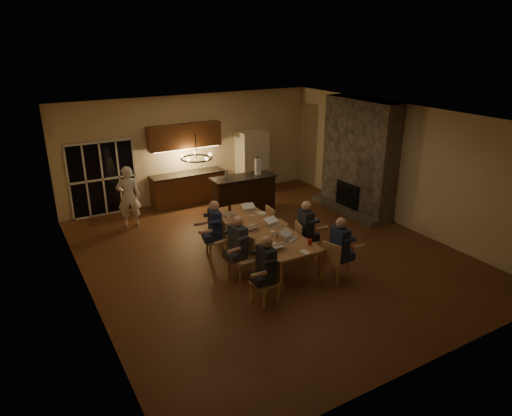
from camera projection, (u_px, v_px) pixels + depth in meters
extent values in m
plane|color=brown|center=(269.00, 254.00, 10.71)|extent=(9.00, 9.00, 0.00)
cube|color=beige|center=(191.00, 148.00, 13.80)|extent=(8.00, 0.04, 3.20)
cube|color=beige|center=(81.00, 224.00, 8.26)|extent=(0.04, 9.00, 3.20)
cube|color=beige|center=(399.00, 165.00, 12.02)|extent=(0.04, 9.00, 3.20)
cube|color=white|center=(270.00, 116.00, 9.57)|extent=(8.00, 9.00, 0.04)
cube|color=black|center=(103.00, 179.00, 12.69)|extent=(1.86, 0.08, 2.10)
cube|color=#6A6053|center=(359.00, 157.00, 12.84)|extent=(0.58, 2.50, 3.20)
cube|color=beige|center=(252.00, 162.00, 14.60)|extent=(0.90, 0.68, 2.00)
cube|color=#AB7A44|center=(261.00, 243.00, 10.39)|extent=(1.10, 3.24, 0.75)
cube|color=black|center=(244.00, 195.00, 13.02)|extent=(1.87, 0.78, 1.08)
imported|color=white|center=(129.00, 197.00, 11.97)|extent=(0.67, 0.51, 1.66)
torus|color=black|center=(196.00, 158.00, 8.13)|extent=(0.56, 0.56, 0.03)
cylinder|color=white|center=(272.00, 234.00, 9.83)|extent=(0.08, 0.08, 0.10)
cylinder|color=white|center=(252.00, 217.00, 10.71)|extent=(0.08, 0.08, 0.10)
cylinder|color=white|center=(229.00, 217.00, 10.73)|extent=(0.08, 0.08, 0.10)
cylinder|color=#B31D0B|center=(310.00, 242.00, 9.41)|extent=(0.09, 0.09, 0.12)
cylinder|color=#B31D0B|center=(238.00, 224.00, 10.30)|extent=(0.08, 0.08, 0.12)
cylinder|color=#B2B2B7|center=(277.00, 236.00, 9.71)|extent=(0.06, 0.06, 0.12)
cylinder|color=#3F0F0C|center=(230.00, 208.00, 11.25)|extent=(0.07, 0.07, 0.12)
cylinder|color=white|center=(285.00, 233.00, 9.98)|extent=(0.26, 0.26, 0.02)
cylinder|color=white|center=(271.00, 244.00, 9.44)|extent=(0.25, 0.25, 0.02)
cylinder|color=white|center=(262.00, 213.00, 11.07)|extent=(0.22, 0.22, 0.02)
cube|color=white|center=(305.00, 252.00, 9.09)|extent=(0.17, 0.21, 0.01)
cylinder|color=#99999E|center=(227.00, 175.00, 12.59)|extent=(0.08, 0.08, 0.24)
cube|color=silver|center=(258.00, 167.00, 12.93)|extent=(0.17, 0.17, 0.45)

